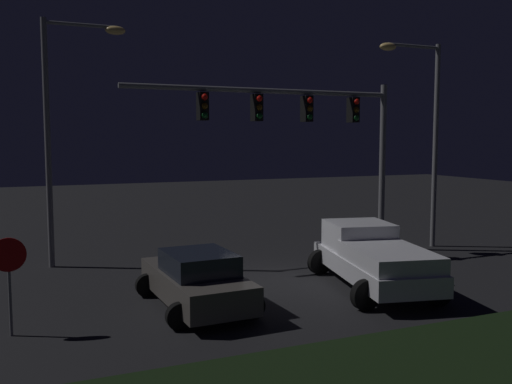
{
  "coord_description": "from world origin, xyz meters",
  "views": [
    {
      "loc": [
        -7.12,
        -15.47,
        4.39
      ],
      "look_at": [
        0.35,
        2.0,
        2.58
      ],
      "focal_mm": 38.93,
      "sensor_mm": 36.0,
      "label": 1
    }
  ],
  "objects": [
    {
      "name": "car_sedan",
      "position": [
        -2.98,
        -1.85,
        0.74
      ],
      "size": [
        2.59,
        4.46,
        1.51
      ],
      "rotation": [
        0.0,
        0.0,
        1.61
      ],
      "color": "#514C47",
      "rests_on": "ground_plane"
    },
    {
      "name": "ground_plane",
      "position": [
        0.0,
        0.0,
        0.0
      ],
      "size": [
        80.0,
        80.0,
        0.0
      ],
      "primitive_type": "plane",
      "color": "black"
    },
    {
      "name": "pickup_truck",
      "position": [
        2.4,
        -1.93,
        1.0
      ],
      "size": [
        3.64,
        5.7,
        1.8
      ],
      "rotation": [
        0.0,
        0.0,
        1.36
      ],
      "color": "silver",
      "rests_on": "ground_plane"
    },
    {
      "name": "stop_sign",
      "position": [
        -7.42,
        -2.25,
        1.56
      ],
      "size": [
        0.76,
        0.08,
        2.23
      ],
      "color": "slate",
      "rests_on": "ground_plane"
    },
    {
      "name": "traffic_signal_gantry",
      "position": [
        2.71,
        2.67,
        5.03
      ],
      "size": [
        10.32,
        0.56,
        6.5
      ],
      "color": "slate",
      "rests_on": "ground_plane"
    },
    {
      "name": "street_lamp_left",
      "position": [
        -5.65,
        4.57,
        5.29
      ],
      "size": [
        2.79,
        0.44,
        8.41
      ],
      "color": "slate",
      "rests_on": "ground_plane"
    },
    {
      "name": "street_lamp_right",
      "position": [
        7.83,
        2.38,
        5.16
      ],
      "size": [
        2.88,
        0.44,
        8.15
      ],
      "color": "slate",
      "rests_on": "ground_plane"
    }
  ]
}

